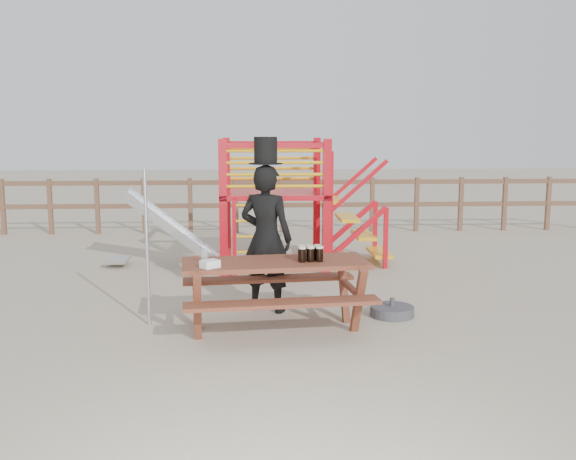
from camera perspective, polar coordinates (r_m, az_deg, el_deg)
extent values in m
plane|color=tan|center=(7.33, -1.86, -8.85)|extent=(60.00, 60.00, 0.00)
cube|color=brown|center=(14.02, -2.59, 4.25)|extent=(15.00, 0.06, 0.10)
cube|color=brown|center=(14.07, -2.58, 2.21)|extent=(15.00, 0.06, 0.10)
cube|color=brown|center=(15.05, -24.02, 1.88)|extent=(0.09, 0.09, 1.20)
cube|color=brown|center=(14.73, -20.38, 1.95)|extent=(0.09, 0.09, 1.20)
cube|color=brown|center=(14.46, -16.59, 2.03)|extent=(0.09, 0.09, 1.20)
cube|color=brown|center=(14.26, -12.68, 2.09)|extent=(0.09, 0.09, 1.20)
cube|color=brown|center=(14.14, -8.67, 2.14)|extent=(0.09, 0.09, 1.20)
cube|color=brown|center=(14.08, -4.62, 2.19)|extent=(0.09, 0.09, 1.20)
cube|color=brown|center=(14.09, -0.54, 2.22)|extent=(0.09, 0.09, 1.20)
cube|color=brown|center=(14.17, 3.50, 2.24)|extent=(0.09, 0.09, 1.20)
cube|color=brown|center=(14.32, 7.48, 2.25)|extent=(0.09, 0.09, 1.20)
cube|color=brown|center=(14.54, 11.36, 2.26)|extent=(0.09, 0.09, 1.20)
cube|color=brown|center=(14.82, 15.11, 2.25)|extent=(0.09, 0.09, 1.20)
cube|color=brown|center=(15.17, 18.70, 2.23)|extent=(0.09, 0.09, 1.20)
cube|color=brown|center=(15.57, 22.12, 2.20)|extent=(0.09, 0.09, 1.20)
cube|color=red|center=(9.86, -5.79, 1.95)|extent=(0.12, 0.12, 2.10)
cube|color=red|center=(9.92, 3.50, 2.02)|extent=(0.12, 0.12, 2.10)
cube|color=red|center=(11.45, -5.44, 2.91)|extent=(0.12, 0.12, 2.10)
cube|color=red|center=(11.50, 2.56, 2.97)|extent=(0.12, 0.12, 2.10)
cube|color=red|center=(10.63, -1.29, 3.31)|extent=(1.72, 1.72, 0.08)
cube|color=red|center=(9.79, -1.15, 7.52)|extent=(1.60, 0.08, 0.08)
cube|color=red|center=(11.39, -1.45, 7.71)|extent=(1.60, 0.08, 0.08)
cube|color=red|center=(10.59, -5.68, 7.58)|extent=(0.08, 1.60, 0.08)
cube|color=red|center=(10.64, 3.04, 7.62)|extent=(0.08, 1.60, 0.08)
cylinder|color=yellow|center=(9.82, -1.14, 3.90)|extent=(1.50, 0.05, 0.05)
cylinder|color=yellow|center=(11.41, -1.44, 4.60)|extent=(1.50, 0.05, 0.05)
cylinder|color=yellow|center=(9.81, -1.14, 4.95)|extent=(1.50, 0.05, 0.05)
cylinder|color=yellow|center=(11.40, -1.44, 5.50)|extent=(1.50, 0.05, 0.05)
cylinder|color=yellow|center=(9.80, -1.14, 6.00)|extent=(1.50, 0.05, 0.05)
cylinder|color=yellow|center=(11.39, -1.44, 6.40)|extent=(1.50, 0.05, 0.05)
cylinder|color=yellow|center=(9.79, -1.15, 7.05)|extent=(1.50, 0.05, 0.05)
cylinder|color=yellow|center=(11.39, -1.45, 7.31)|extent=(1.50, 0.05, 0.05)
cube|color=red|center=(9.77, -4.79, -0.77)|extent=(0.06, 0.06, 1.20)
cube|color=red|center=(9.76, -2.67, -0.75)|extent=(0.06, 0.06, 1.20)
cylinder|color=yellow|center=(9.85, -3.70, -3.34)|extent=(0.36, 0.04, 0.04)
cylinder|color=yellow|center=(9.80, -3.72, -1.97)|extent=(0.36, 0.04, 0.04)
cylinder|color=yellow|center=(9.76, -3.73, -0.58)|extent=(0.36, 0.04, 0.04)
cylinder|color=yellow|center=(9.72, -3.75, 0.81)|extent=(0.36, 0.04, 0.04)
cylinder|color=yellow|center=(9.69, -3.76, 2.22)|extent=(0.36, 0.04, 0.04)
cube|color=yellow|center=(10.72, 3.79, 2.69)|extent=(0.30, 0.90, 0.06)
cube|color=yellow|center=(10.79, 5.25, 1.11)|extent=(0.30, 0.90, 0.06)
cube|color=yellow|center=(10.88, 6.69, -0.45)|extent=(0.30, 0.90, 0.06)
cube|color=yellow|center=(10.99, 8.10, -1.97)|extent=(0.30, 0.90, 0.06)
cube|color=red|center=(10.40, 6.26, -0.20)|extent=(0.95, 0.08, 0.86)
cube|color=red|center=(11.28, 5.51, 0.52)|extent=(0.95, 0.08, 0.86)
cube|color=silver|center=(10.78, -10.35, 0.14)|extent=(1.53, 0.55, 1.21)
cube|color=silver|center=(10.51, -10.53, 0.13)|extent=(1.58, 0.04, 1.28)
cube|color=silver|center=(11.04, -10.19, 0.55)|extent=(1.58, 0.04, 1.28)
cube|color=silver|center=(11.02, -14.93, -2.58)|extent=(0.35, 0.55, 0.05)
cube|color=brown|center=(7.12, -1.15, -2.97)|extent=(2.11, 0.97, 0.05)
cube|color=brown|center=(6.65, -0.47, -6.54)|extent=(2.06, 0.49, 0.04)
cube|color=brown|center=(7.73, -1.73, -4.36)|extent=(2.06, 0.49, 0.04)
cube|color=brown|center=(7.15, -8.10, -6.30)|extent=(0.21, 1.23, 0.74)
cube|color=brown|center=(7.38, 5.59, -5.77)|extent=(0.21, 1.23, 0.74)
imported|color=black|center=(7.87, -1.96, -0.76)|extent=(0.78, 0.67, 1.82)
cube|color=#0A7821|center=(7.97, -1.57, 0.95)|extent=(0.07, 0.05, 0.43)
cylinder|color=black|center=(7.77, -2.00, 5.92)|extent=(0.41, 0.41, 0.01)
cylinder|color=black|center=(7.77, -2.00, 7.13)|extent=(0.28, 0.28, 0.32)
cube|color=white|center=(7.89, -1.62, 7.97)|extent=(0.14, 0.06, 0.04)
cylinder|color=#B2B2B7|center=(7.46, -12.42, -1.58)|extent=(0.04, 0.04, 1.81)
cylinder|color=#3E3D43|center=(7.92, 9.23, -7.13)|extent=(0.53, 0.53, 0.12)
cylinder|color=#3E3D43|center=(7.89, 9.25, -6.35)|extent=(0.06, 0.06, 0.10)
cube|color=white|center=(6.82, -6.96, -3.01)|extent=(0.23, 0.22, 0.08)
cylinder|color=black|center=(7.05, 1.27, -2.27)|extent=(0.08, 0.08, 0.15)
cylinder|color=beige|center=(7.03, 1.27, -1.58)|extent=(0.08, 0.08, 0.02)
cylinder|color=black|center=(7.07, 2.04, -2.23)|extent=(0.08, 0.08, 0.15)
cylinder|color=beige|center=(7.06, 2.04, -1.55)|extent=(0.08, 0.08, 0.02)
cylinder|color=black|center=(7.08, 2.82, -2.23)|extent=(0.08, 0.08, 0.15)
cylinder|color=beige|center=(7.06, 2.82, -1.54)|extent=(0.08, 0.08, 0.02)
cylinder|color=black|center=(7.14, 1.22, -2.12)|extent=(0.08, 0.08, 0.15)
cylinder|color=beige|center=(7.12, 1.22, -1.45)|extent=(0.08, 0.08, 0.02)
cylinder|color=black|center=(7.15, 1.95, -2.11)|extent=(0.08, 0.08, 0.15)
cylinder|color=beige|center=(7.14, 1.96, -1.43)|extent=(0.08, 0.08, 0.02)
cylinder|color=black|center=(7.17, 2.67, -2.08)|extent=(0.08, 0.08, 0.15)
cylinder|color=beige|center=(7.16, 2.67, -1.40)|extent=(0.08, 0.08, 0.02)
cylinder|color=silver|center=(7.06, -7.43, -2.32)|extent=(0.08, 0.08, 0.15)
cylinder|color=beige|center=(7.08, -7.42, -2.84)|extent=(0.07, 0.07, 0.02)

